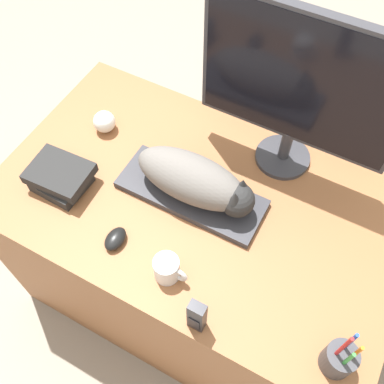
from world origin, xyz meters
TOP-DOWN VIEW (x-y plane):
  - ground_plane at (0.00, 0.00)m, footprint 12.00×12.00m
  - desk at (0.00, 0.38)m, footprint 1.28×0.76m
  - keyboard at (-0.03, 0.39)m, footprint 0.46×0.17m
  - cat at (-0.01, 0.39)m, footprint 0.38×0.15m
  - monitor at (0.17, 0.66)m, footprint 0.59×0.18m
  - computer_mouse at (-0.15, 0.14)m, footprint 0.05×0.08m
  - coffee_mug at (0.04, 0.12)m, footprint 0.10×0.07m
  - pen_cup at (0.53, 0.12)m, footprint 0.08×0.08m
  - baseball at (-0.42, 0.49)m, footprint 0.08×0.08m
  - phone at (0.18, 0.04)m, footprint 0.04×0.03m
  - book_stack at (-0.41, 0.23)m, footprint 0.19×0.16m

SIDE VIEW (x-z plane):
  - ground_plane at x=0.00m, z-range 0.00..0.00m
  - desk at x=0.00m, z-range 0.00..0.75m
  - keyboard at x=-0.03m, z-range 0.75..0.78m
  - computer_mouse at x=-0.15m, z-range 0.75..0.79m
  - baseball at x=-0.42m, z-range 0.75..0.83m
  - book_stack at x=-0.41m, z-range 0.75..0.83m
  - coffee_mug at x=0.04m, z-range 0.75..0.83m
  - pen_cup at x=0.53m, z-range 0.69..0.91m
  - phone at x=0.18m, z-range 0.75..0.89m
  - cat at x=-0.01m, z-range 0.78..0.92m
  - monitor at x=0.17m, z-range 0.80..1.35m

